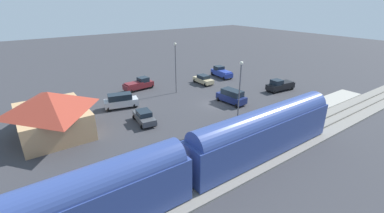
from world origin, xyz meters
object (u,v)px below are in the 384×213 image
(suv_silver, at_px, (121,101))
(pickup_black, at_px, (280,85))
(sedan_charcoal, at_px, (144,117))
(station_building, at_px, (51,112))
(pedestrian_on_platform, at_px, (225,138))
(pickup_maroon, at_px, (139,84))
(light_pole_lot_center, at_px, (176,62))
(pickup_blue, at_px, (221,72))
(sedan_tan, at_px, (203,79))
(suv_navy, at_px, (232,96))
(light_pole_near_platform, at_px, (240,86))

(suv_silver, relative_size, pickup_black, 0.94)
(suv_silver, distance_m, pickup_black, 27.69)
(suv_silver, bearing_deg, sedan_charcoal, -176.05)
(station_building, xyz_separation_m, sedan_charcoal, (-3.72, -10.18, -1.92))
(pedestrian_on_platform, xyz_separation_m, pickup_maroon, (24.30, -1.22, -0.25))
(sedan_charcoal, bearing_deg, station_building, 69.94)
(sedan_charcoal, distance_m, light_pole_lot_center, 13.59)
(sedan_charcoal, xyz_separation_m, light_pole_lot_center, (7.94, -10.07, 4.49))
(pickup_maroon, height_order, pickup_black, same)
(pickup_blue, relative_size, light_pole_lot_center, 0.64)
(pickup_blue, bearing_deg, sedan_tan, 105.03)
(pickup_maroon, bearing_deg, light_pole_lot_center, -139.78)
(pedestrian_on_platform, xyz_separation_m, light_pole_lot_center, (18.93, -5.76, 4.09))
(pedestrian_on_platform, relative_size, pickup_black, 0.31)
(station_building, distance_m, suv_silver, 10.34)
(pedestrian_on_platform, relative_size, suv_navy, 0.34)
(pickup_black, xyz_separation_m, suv_navy, (0.56, 11.34, 0.12))
(pickup_maroon, xyz_separation_m, suv_navy, (-14.75, -8.90, 0.12))
(pedestrian_on_platform, height_order, suv_silver, suv_silver)
(pickup_maroon, bearing_deg, suv_silver, 137.06)
(sedan_charcoal, relative_size, pickup_maroon, 0.85)
(light_pole_lot_center, bearing_deg, suv_navy, -155.06)
(pickup_maroon, distance_m, pickup_black, 25.38)
(pickup_blue, relative_size, sedan_tan, 1.24)
(pedestrian_on_platform, xyz_separation_m, suv_navy, (9.55, -10.12, -0.13))
(pickup_black, bearing_deg, pickup_blue, 10.72)
(station_building, xyz_separation_m, suv_navy, (-5.15, -24.61, -1.65))
(suv_silver, xyz_separation_m, suv_navy, (-8.30, -14.90, 0.00))
(suv_navy, relative_size, light_pole_lot_center, 0.58)
(station_building, height_order, light_pole_lot_center, light_pole_lot_center)
(station_building, bearing_deg, pickup_black, -99.02)
(light_pole_near_platform, height_order, light_pole_lot_center, light_pole_lot_center)
(sedan_charcoal, height_order, sedan_tan, same)
(pickup_black, bearing_deg, suv_silver, 71.34)
(station_building, height_order, sedan_charcoal, station_building)
(station_building, relative_size, pickup_black, 1.86)
(sedan_tan, bearing_deg, pickup_blue, -74.97)
(light_pole_lot_center, bearing_deg, pickup_black, -122.33)
(station_building, xyz_separation_m, pickup_blue, (7.26, -33.49, -1.77))
(sedan_tan, height_order, light_pole_lot_center, light_pole_lot_center)
(pickup_blue, bearing_deg, pedestrian_on_platform, 139.12)
(pedestrian_on_platform, distance_m, light_pole_near_platform, 7.57)
(pedestrian_on_platform, relative_size, sedan_tan, 0.38)
(suv_silver, relative_size, sedan_tan, 1.16)
(station_building, relative_size, pickup_blue, 1.86)
(pickup_blue, relative_size, sedan_charcoal, 1.19)
(pedestrian_on_platform, bearing_deg, suv_silver, 14.98)
(station_building, height_order, pickup_blue, station_building)
(pickup_black, relative_size, light_pole_lot_center, 0.64)
(pickup_black, bearing_deg, sedan_tan, 37.12)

